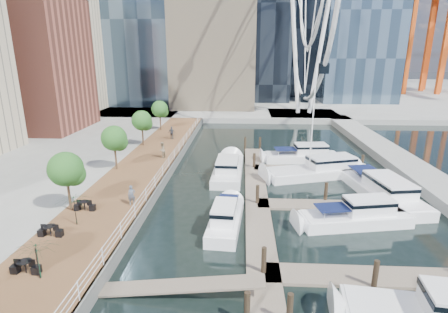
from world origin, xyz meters
TOP-DOWN VIEW (x-y plane):
  - ground at (0.00, 0.00)m, footprint 520.00×520.00m
  - boardwalk at (-9.00, 15.00)m, footprint 6.00×60.00m
  - seawall at (-6.00, 15.00)m, footprint 0.25×60.00m
  - land_far at (0.00, 102.00)m, footprint 200.00×114.00m
  - breakwater at (20.00, 20.00)m, footprint 4.00×60.00m
  - pier at (14.00, 52.00)m, footprint 14.00×12.00m
  - railing at (-6.10, 15.00)m, footprint 0.10×60.00m
  - floating_docks at (7.97, 9.98)m, footprint 16.00×34.00m
  - street_trees at (-11.40, 14.00)m, footprint 2.60×42.60m
  - cafe_tables at (-10.40, -2.00)m, footprint 2.50×13.70m
  - yacht_foreground at (10.25, 4.70)m, footprint 9.34×4.03m
  - pedestrian_near at (-7.03, 5.29)m, footprint 0.67×0.56m
  - pedestrian_mid at (-7.58, 18.34)m, footprint 0.94×1.08m
  - pedestrian_far at (-8.33, 27.77)m, footprint 1.11×0.63m
  - moored_yachts at (9.11, 13.43)m, footprint 18.36×30.85m
  - cafe_seating at (-9.77, -4.78)m, footprint 4.40×14.15m

SIDE VIEW (x-z plane):
  - ground at x=0.00m, z-range 0.00..0.00m
  - yacht_foreground at x=10.25m, z-range -1.07..1.07m
  - moored_yachts at x=9.11m, z-range -5.75..5.75m
  - floating_docks at x=7.97m, z-range -0.81..1.79m
  - boardwalk at x=-9.00m, z-range 0.00..1.00m
  - seawall at x=-6.00m, z-range 0.00..1.00m
  - land_far at x=0.00m, z-range 0.00..1.00m
  - breakwater at x=20.00m, z-range 0.00..1.00m
  - pier at x=14.00m, z-range 0.00..1.00m
  - cafe_tables at x=-10.40m, z-range 1.00..1.74m
  - railing at x=-6.10m, z-range 1.00..2.05m
  - pedestrian_near at x=-7.03m, z-range 1.00..2.58m
  - pedestrian_far at x=-8.33m, z-range 1.00..2.78m
  - pedestrian_mid at x=-7.58m, z-range 1.00..2.87m
  - cafe_seating at x=-9.77m, z-range 0.89..3.42m
  - street_trees at x=-11.40m, z-range 1.99..6.59m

